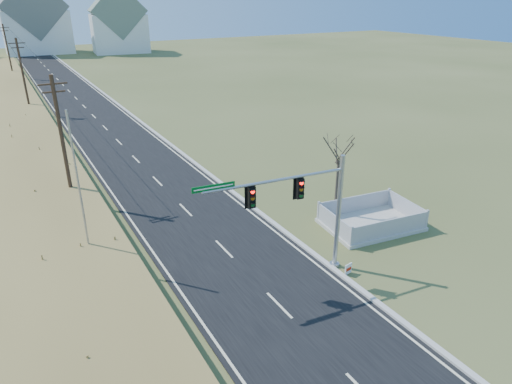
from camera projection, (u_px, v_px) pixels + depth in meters
name	position (u px, v px, depth m)	size (l,w,h in m)	color
ground	(258.00, 285.00, 23.30)	(260.00, 260.00, 0.00)	#464D25
road	(79.00, 101.00, 63.13)	(8.00, 180.00, 0.06)	black
curb	(109.00, 97.00, 64.98)	(0.30, 180.00, 0.18)	#B2AFA8
utility_pole_near	(62.00, 140.00, 30.44)	(1.80, 0.26, 9.00)	#422D1E
utility_pole_mid	(23.00, 76.00, 54.33)	(1.80, 0.26, 9.00)	#422D1E
utility_pole_far	(8.00, 51.00, 78.23)	(1.80, 0.26, 9.00)	#422D1E
condo_n	(35.00, 21.00, 110.40)	(15.27, 10.20, 18.54)	white
condo_ne	(119.00, 24.00, 112.50)	(14.12, 10.51, 16.52)	white
traffic_signal_mast	(309.00, 206.00, 22.65)	(7.99, 1.05, 6.39)	#9EA0A5
fence_enclosure	(371.00, 222.00, 29.10)	(6.27, 4.63, 1.33)	#B7B5AD
open_sign	(348.00, 269.00, 24.06)	(0.49, 0.14, 0.61)	white
flagpole	(82.00, 208.00, 23.71)	(0.39, 0.39, 8.61)	#B7B5AD
bare_tree	(340.00, 148.00, 28.61)	(2.23, 2.23, 5.90)	#4C3F33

